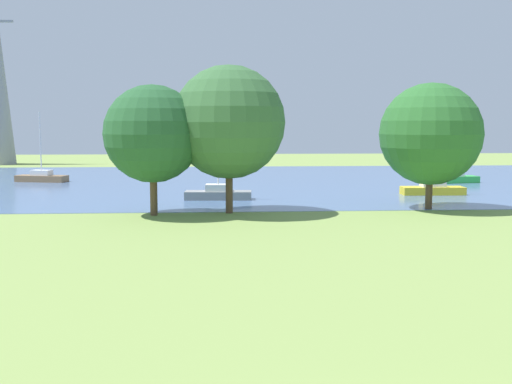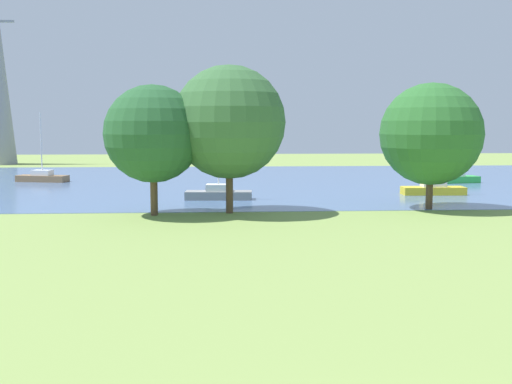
{
  "view_description": "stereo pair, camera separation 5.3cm",
  "coord_description": "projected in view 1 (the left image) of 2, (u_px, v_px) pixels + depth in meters",
  "views": [
    {
      "loc": [
        -3.72,
        -7.97,
        5.54
      ],
      "look_at": [
        -1.93,
        20.25,
        2.36
      ],
      "focal_mm": 43.14,
      "sensor_mm": 36.0,
      "label": 1
    },
    {
      "loc": [
        -3.67,
        -7.97,
        5.54
      ],
      "look_at": [
        -1.93,
        20.25,
        2.36
      ],
      "focal_mm": 43.14,
      "sensor_mm": 36.0,
      "label": 2
    }
  ],
  "objects": [
    {
      "name": "ground_plane",
      "position": [
        292.0,
        235.0,
        30.57
      ],
      "size": [
        160.0,
        160.0,
        0.0
      ],
      "primitive_type": "plane",
      "color": "#7F994C"
    },
    {
      "name": "water_surface",
      "position": [
        256.0,
        181.0,
        58.34
      ],
      "size": [
        140.0,
        40.0,
        0.02
      ],
      "primitive_type": "cube",
      "color": "#52719F",
      "rests_on": "ground"
    },
    {
      "name": "sailboat_yellow",
      "position": [
        433.0,
        189.0,
        47.56
      ],
      "size": [
        4.84,
        1.63,
        7.99
      ],
      "color": "yellow",
      "rests_on": "water_surface"
    },
    {
      "name": "sailboat_brown",
      "position": [
        42.0,
        177.0,
        57.91
      ],
      "size": [
        5.02,
        2.62,
        6.53
      ],
      "color": "brown",
      "rests_on": "water_surface"
    },
    {
      "name": "sailboat_green",
      "position": [
        453.0,
        178.0,
        56.9
      ],
      "size": [
        4.99,
        2.32,
        7.97
      ],
      "color": "green",
      "rests_on": "water_surface"
    },
    {
      "name": "sailboat_gray",
      "position": [
        218.0,
        193.0,
        44.56
      ],
      "size": [
        4.89,
        1.82,
        7.65
      ],
      "color": "gray",
      "rests_on": "water_surface"
    },
    {
      "name": "tree_west_near",
      "position": [
        153.0,
        134.0,
        36.51
      ],
      "size": [
        5.84,
        5.84,
        7.81
      ],
      "color": "brown",
      "rests_on": "ground"
    },
    {
      "name": "tree_east_far",
      "position": [
        229.0,
        122.0,
        37.37
      ],
      "size": [
        6.92,
        6.92,
        9.05
      ],
      "color": "brown",
      "rests_on": "ground"
    },
    {
      "name": "tree_east_near",
      "position": [
        431.0,
        134.0,
        39.16
      ],
      "size": [
        6.51,
        6.51,
        8.09
      ],
      "color": "brown",
      "rests_on": "ground"
    }
  ]
}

